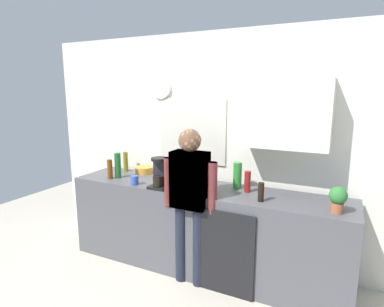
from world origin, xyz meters
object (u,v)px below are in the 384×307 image
Objects in this scene: bottle_red_vinegar at (247,182)px; storage_canister at (190,172)px; bottle_dark_sauce at (261,192)px; cup_terracotta_mug at (200,182)px; bottle_olive_oil at (126,162)px; coffee_maker at (161,174)px; potted_plant at (338,198)px; person_at_sink at (190,195)px; cup_blue_mug at (135,180)px; bottle_amber_beer at (110,169)px; bottle_clear_soda at (237,175)px; person_guest at (190,195)px; bottle_green_wine at (118,165)px; cup_yellow_cup at (210,185)px; mixing_bowl at (144,170)px.

storage_canister is at bearing 167.39° from bottle_red_vinegar.
bottle_dark_sauce is 1.96× the size of cup_terracotta_mug.
coffee_maker is at bearing -27.73° from bottle_olive_oil.
potted_plant is 0.14× the size of person_at_sink.
cup_terracotta_mug is at bearing 22.87° from cup_blue_mug.
bottle_amber_beer is (-0.72, 0.04, -0.03)m from coffee_maker.
person_guest reaches higher than bottle_clear_soda.
potted_plant is (0.98, -0.30, -0.01)m from bottle_clear_soda.
storage_canister is (-0.93, 0.38, -0.01)m from bottle_dark_sauce.
person_at_sink is at bearing -5.94° from cup_blue_mug.
bottle_clear_soda is 0.17× the size of person_at_sink.
bottle_red_vinegar is 0.79× the size of bottle_clear_soda.
person_at_sink reaches higher than coffee_maker.
cup_blue_mug is (0.35, -0.15, -0.10)m from bottle_green_wine.
bottle_amber_beer is 2.71× the size of cup_yellow_cup.
bottle_olive_oil is at bearing -37.45° from person_guest.
bottle_dark_sauce is 0.11× the size of person_at_sink.
bottle_dark_sauce is 0.65m from potted_plant.
coffee_maker is 1.72m from potted_plant.
bottle_olive_oil is 2.72× the size of cup_terracotta_mug.
bottle_olive_oil is at bearing 170.13° from cup_yellow_cup.
bottle_dark_sauce is 0.69m from person_at_sink.
storage_canister is at bearing 166.39° from potted_plant.
cup_blue_mug is at bearing -176.98° from bottle_dark_sauce.
mixing_bowl is (0.21, 0.38, -0.07)m from bottle_amber_beer.
person_at_sink is (1.06, -0.22, -0.14)m from bottle_green_wine.
coffee_maker is 3.88× the size of cup_yellow_cup.
bottle_green_wine is at bearing -174.66° from bottle_red_vinegar.
bottle_green_wine is 1.09m from person_guest.
person_guest is (-0.09, -0.30, -0.03)m from cup_yellow_cup.
cup_terracotta_mug is at bearing 35.08° from coffee_maker.
coffee_maker is 1.83× the size of bottle_dark_sauce.
cup_blue_mug is (-0.31, -0.04, -0.10)m from coffee_maker.
bottle_red_vinegar is 2.39× the size of cup_terracotta_mug.
bottle_olive_oil is 1.39× the size of bottle_dark_sauce.
bottle_amber_beer is at bearing -172.90° from cup_yellow_cup.
bottle_red_vinegar is at bearing -6.86° from mixing_bowl.
bottle_green_wine is 3.26× the size of cup_terracotta_mug.
bottle_red_vinegar is at bearing -5.36° from bottle_olive_oil.
bottle_green_wine reaches higher than bottle_clear_soda.
bottle_olive_oil is 0.89× the size of bottle_clear_soda.
potted_plant is at bearing 1.18° from coffee_maker.
person_at_sink reaches higher than bottle_clear_soda.
coffee_maker reaches higher than bottle_red_vinegar.
bottle_green_wine reaches higher than storage_canister.
bottle_red_vinegar is 0.76m from storage_canister.
bottle_dark_sauce reaches higher than storage_canister.
bottle_red_vinegar reaches higher than storage_canister.
coffee_maker is 1.10× the size of bottle_green_wine.
person_guest is (-0.34, -0.45, -0.13)m from bottle_clear_soda.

